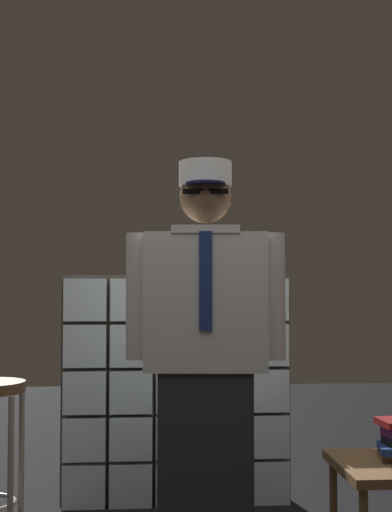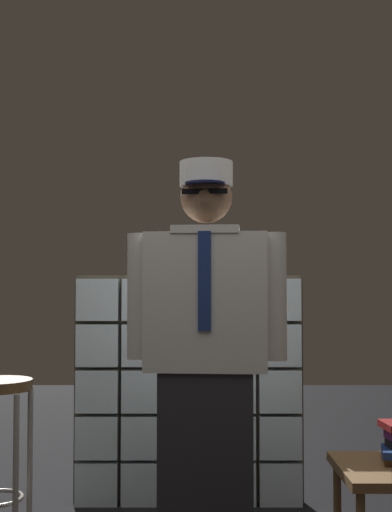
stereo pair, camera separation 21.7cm
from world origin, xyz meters
TOP-DOWN VIEW (x-y plane):
  - glass_block_wall at (-0.00, 1.19)m, footprint 1.34×0.10m
  - standing_person at (0.09, 0.29)m, footprint 0.73×0.33m

SIDE VIEW (x-z plane):
  - glass_block_wall at x=0.00m, z-range -0.02..1.32m
  - standing_person at x=0.09m, z-range 0.04..1.87m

